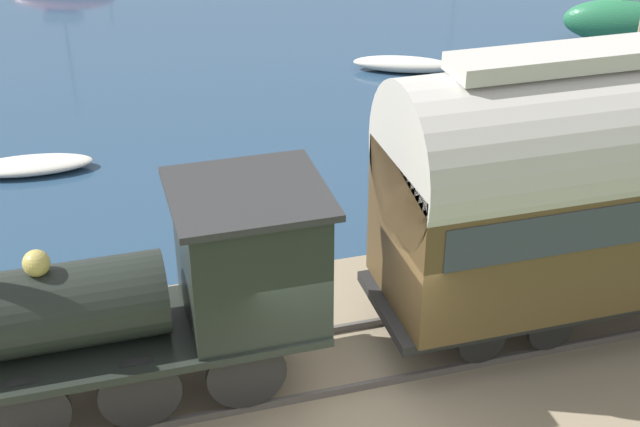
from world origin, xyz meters
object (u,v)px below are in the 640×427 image
Objects in this scene: rowboat_far_out at (404,64)px; sailboat_blue at (631,78)px; steam_locomotive at (158,288)px; rowboat_mid_harbor at (30,165)px; sailboat_green at (619,19)px.

sailboat_blue is at bearing -101.99° from rowboat_far_out.
steam_locomotive reaches higher than rowboat_mid_harbor.
sailboat_blue is at bearing -85.91° from rowboat_mid_harbor.
sailboat_green is at bearing -50.30° from steam_locomotive.
sailboat_green is 3.41× the size of rowboat_mid_harbor.
rowboat_far_out reaches higher than rowboat_mid_harbor.
sailboat_blue is 3.13× the size of rowboat_mid_harbor.
sailboat_green is 4.89m from sailboat_blue.
sailboat_blue is at bearing 178.06° from sailboat_green.
rowboat_far_out is (3.72, 4.98, -0.42)m from sailboat_blue.
rowboat_far_out is at bearing -66.16° from rowboat_mid_harbor.
steam_locomotive is at bearing 118.62° from sailboat_blue.
rowboat_far_out is 11.02m from rowboat_mid_harbor.
steam_locomotive is 0.67× the size of sailboat_blue.
sailboat_green is at bearing -60.76° from rowboat_far_out.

